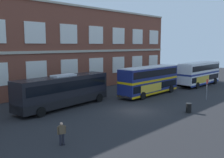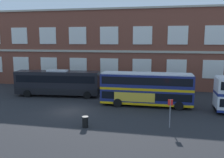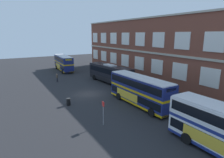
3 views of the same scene
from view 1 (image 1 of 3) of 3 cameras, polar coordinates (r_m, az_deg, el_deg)
The scene contains 8 objects.
ground_plane at distance 28.84m, azimuth 2.26°, elevation -6.53°, with size 120.00×120.00×0.00m, color #232326.
brick_terminal_building at distance 39.83m, azimuth -16.37°, elevation 6.44°, with size 54.03×8.19×13.14m.
double_decker_middle at distance 36.14m, azimuth 8.56°, elevation -0.24°, with size 11.03×2.98×4.07m.
double_decker_far at distance 46.87m, azimuth 19.32°, elevation 1.23°, with size 11.01×2.91×4.07m.
touring_coach at distance 29.10m, azimuth -10.88°, elevation -2.69°, with size 12.18×3.73×3.80m.
waiting_passenger at distance 18.50m, azimuth -11.41°, elevation -11.90°, with size 0.63×0.37×1.70m.
bus_stand_flag at distance 34.99m, azimuth 20.84°, elevation -1.77°, with size 0.44×0.10×2.70m.
station_litter_bin at distance 27.80m, azimuth 17.09°, elevation -6.31°, with size 0.60×0.60×1.03m.
Camera 1 is at (-20.77, -16.71, 7.10)m, focal length 40.09 mm.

